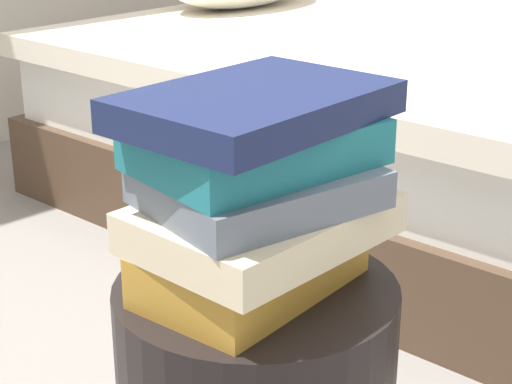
% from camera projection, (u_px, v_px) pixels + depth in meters
% --- Properties ---
extents(bed, '(1.65, 2.09, 0.62)m').
position_uv_depth(bed, '(459.00, 122.00, 2.27)').
color(bed, '#4C3828').
rests_on(bed, ground_plane).
extents(book_ochre, '(0.26, 0.18, 0.06)m').
position_uv_depth(book_ochre, '(253.00, 265.00, 0.94)').
color(book_ochre, '#B7842D').
rests_on(book_ochre, side_table).
extents(book_cream, '(0.27, 0.21, 0.05)m').
position_uv_depth(book_cream, '(262.00, 222.00, 0.92)').
color(book_cream, beige).
rests_on(book_cream, book_ochre).
extents(book_slate, '(0.25, 0.22, 0.04)m').
position_uv_depth(book_slate, '(258.00, 187.00, 0.90)').
color(book_slate, slate).
rests_on(book_slate, book_cream).
extents(book_teal, '(0.26, 0.20, 0.05)m').
position_uv_depth(book_teal, '(258.00, 145.00, 0.89)').
color(book_teal, '#1E727F').
rests_on(book_teal, book_slate).
extents(book_navy, '(0.29, 0.21, 0.04)m').
position_uv_depth(book_navy, '(252.00, 106.00, 0.88)').
color(book_navy, '#19234C').
rests_on(book_navy, book_teal).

